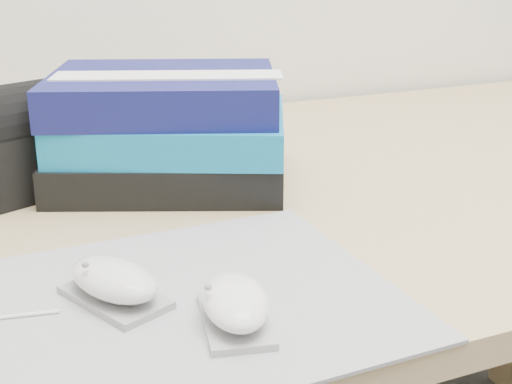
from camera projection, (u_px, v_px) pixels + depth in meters
name	position (u px, v px, depth m)	size (l,w,h in m)	color
desk	(252.00, 322.00, 1.03)	(1.60, 0.80, 0.73)	tan
mousepad	(167.00, 305.00, 0.59)	(0.38, 0.30, 0.00)	gray
mouse_rear	(114.00, 282.00, 0.59)	(0.09, 0.11, 0.04)	gray
mouse_front	(235.00, 304.00, 0.56)	(0.07, 0.10, 0.04)	#9A9A9C
book_stack	(168.00, 129.00, 0.88)	(0.34, 0.31, 0.14)	black
pouch	(2.00, 145.00, 0.82)	(0.16, 0.14, 0.13)	black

